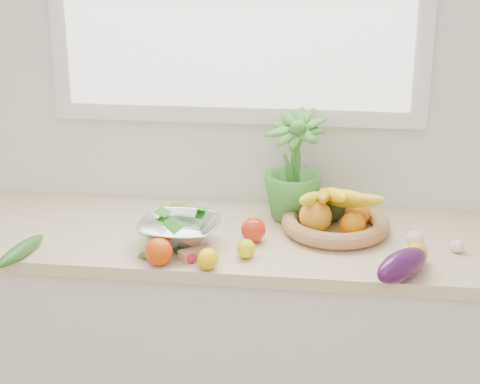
# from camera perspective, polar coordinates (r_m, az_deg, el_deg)

# --- Properties ---
(back_wall) EXTENTS (4.50, 0.02, 2.70)m
(back_wall) POSITION_cam_1_polar(r_m,az_deg,el_deg) (2.57, -0.19, 8.72)
(back_wall) COLOR white
(back_wall) RESTS_ON ground
(counter_cabinet) EXTENTS (2.20, 0.58, 0.86)m
(counter_cabinet) POSITION_cam_1_polar(r_m,az_deg,el_deg) (2.63, -1.05, -12.66)
(counter_cabinet) COLOR silver
(counter_cabinet) RESTS_ON ground
(countertop) EXTENTS (2.24, 0.62, 0.04)m
(countertop) POSITION_cam_1_polar(r_m,az_deg,el_deg) (2.42, -1.11, -3.59)
(countertop) COLOR beige
(countertop) RESTS_ON counter_cabinet
(orange_loose) EXTENTS (0.09, 0.09, 0.08)m
(orange_loose) POSITION_cam_1_polar(r_m,az_deg,el_deg) (2.18, -6.32, -4.64)
(orange_loose) COLOR #E84507
(orange_loose) RESTS_ON countertop
(lemon_a) EXTENTS (0.06, 0.07, 0.06)m
(lemon_a) POSITION_cam_1_polar(r_m,az_deg,el_deg) (2.22, 0.47, -4.42)
(lemon_a) COLOR #DADA0B
(lemon_a) RESTS_ON countertop
(lemon_b) EXTENTS (0.07, 0.09, 0.06)m
(lemon_b) POSITION_cam_1_polar(r_m,az_deg,el_deg) (2.15, -2.51, -5.20)
(lemon_b) COLOR yellow
(lemon_b) RESTS_ON countertop
(lemon_c) EXTENTS (0.08, 0.09, 0.06)m
(lemon_c) POSITION_cam_1_polar(r_m,az_deg,el_deg) (2.24, 13.53, -4.66)
(lemon_c) COLOR #E19F0C
(lemon_c) RESTS_ON countertop
(apple) EXTENTS (0.10, 0.10, 0.08)m
(apple) POSITION_cam_1_polar(r_m,az_deg,el_deg) (2.33, 1.04, -2.96)
(apple) COLOR red
(apple) RESTS_ON countertop
(ginger) EXTENTS (0.10, 0.10, 0.03)m
(ginger) POSITION_cam_1_polar(r_m,az_deg,el_deg) (2.22, -3.47, -4.81)
(ginger) COLOR tan
(ginger) RESTS_ON countertop
(garlic_a) EXTENTS (0.06, 0.06, 0.04)m
(garlic_a) POSITION_cam_1_polar(r_m,az_deg,el_deg) (2.36, 16.47, -4.06)
(garlic_a) COLOR white
(garlic_a) RESTS_ON countertop
(garlic_b) EXTENTS (0.07, 0.07, 0.05)m
(garlic_b) POSITION_cam_1_polar(r_m,az_deg,el_deg) (2.37, 13.43, -3.55)
(garlic_b) COLOR white
(garlic_b) RESTS_ON countertop
(garlic_c) EXTENTS (0.06, 0.06, 0.04)m
(garlic_c) POSITION_cam_1_polar(r_m,az_deg,el_deg) (2.28, 12.97, -4.54)
(garlic_c) COLOR silver
(garlic_c) RESTS_ON countertop
(eggplant) EXTENTS (0.20, 0.22, 0.09)m
(eggplant) POSITION_cam_1_polar(r_m,az_deg,el_deg) (2.13, 12.47, -5.57)
(eggplant) COLOR #3B113E
(eggplant) RESTS_ON countertop
(cucumber) EXTENTS (0.09, 0.25, 0.04)m
(cucumber) POSITION_cam_1_polar(r_m,az_deg,el_deg) (2.32, -16.64, -4.37)
(cucumber) COLOR #1A5719
(cucumber) RESTS_ON countertop
(radish) EXTENTS (0.04, 0.04, 0.03)m
(radish) POSITION_cam_1_polar(r_m,az_deg,el_deg) (2.20, -3.80, -5.14)
(radish) COLOR #BF173F
(radish) RESTS_ON countertop
(potted_herb) EXTENTS (0.26, 0.26, 0.37)m
(potted_herb) POSITION_cam_1_polar(r_m,az_deg,el_deg) (2.47, 4.19, 2.13)
(potted_herb) COLOR #3E8530
(potted_herb) RESTS_ON countertop
(fruit_basket) EXTENTS (0.45, 0.45, 0.18)m
(fruit_basket) POSITION_cam_1_polar(r_m,az_deg,el_deg) (2.42, 7.35, -1.98)
(fruit_basket) COLOR tan
(fruit_basket) RESTS_ON countertop
(colander_with_spinach) EXTENTS (0.26, 0.26, 0.13)m
(colander_with_spinach) POSITION_cam_1_polar(r_m,az_deg,el_deg) (2.30, -4.75, -2.65)
(colander_with_spinach) COLOR silver
(colander_with_spinach) RESTS_ON countertop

